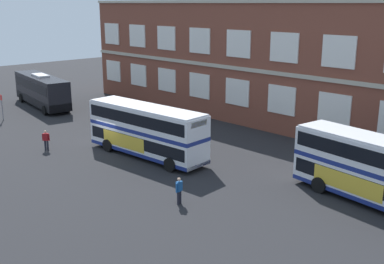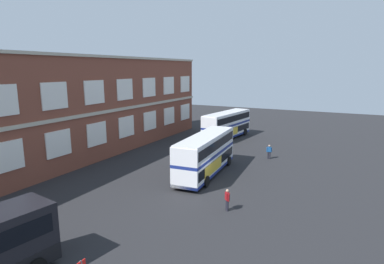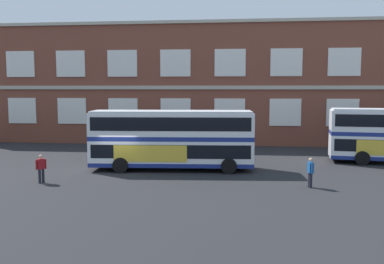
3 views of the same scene
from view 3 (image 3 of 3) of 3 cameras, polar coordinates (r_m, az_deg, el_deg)
ground_plane at (r=31.14m, az=-8.54°, el=-4.56°), size 120.00×120.00×0.00m
brick_terminal_building at (r=45.99m, az=-1.45°, el=6.24°), size 47.61×8.19×12.09m
double_decker_near at (r=29.28m, az=-2.70°, el=-0.91°), size 11.16×3.47×4.07m
waiting_passenger at (r=26.84m, az=-19.45°, el=-4.48°), size 0.54×0.51×1.70m
second_passenger at (r=25.09m, az=15.49°, el=-5.06°), size 0.33×0.64×1.70m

